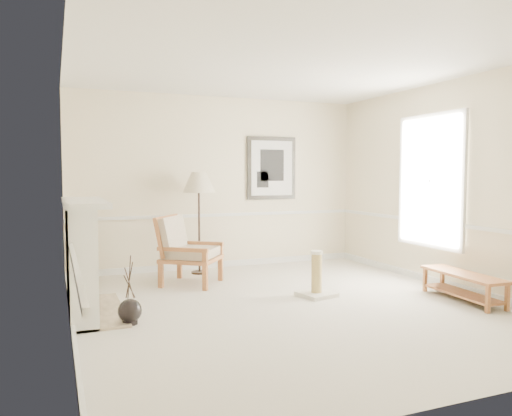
# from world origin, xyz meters

# --- Properties ---
(ground) EXTENTS (5.50, 5.50, 0.00)m
(ground) POSITION_xyz_m (0.00, 0.00, 0.00)
(ground) COLOR silver
(ground) RESTS_ON ground
(room) EXTENTS (5.04, 5.54, 2.92)m
(room) POSITION_xyz_m (0.14, 0.08, 1.87)
(room) COLOR #F2E4BD
(room) RESTS_ON ground
(fireplace) EXTENTS (0.64, 1.64, 1.31)m
(fireplace) POSITION_xyz_m (-2.34, 0.60, 0.64)
(fireplace) COLOR white
(fireplace) RESTS_ON ground
(floor_vase) EXTENTS (0.25, 0.25, 0.74)m
(floor_vase) POSITION_xyz_m (-1.90, -0.01, 0.14)
(floor_vase) COLOR black
(floor_vase) RESTS_ON ground
(armchair) EXTENTS (1.09, 1.08, 1.00)m
(armchair) POSITION_xyz_m (-0.89, 1.70, 0.54)
(armchair) COLOR #995F31
(armchair) RESTS_ON ground
(floor_lamp) EXTENTS (0.64, 0.64, 1.63)m
(floor_lamp) POSITION_xyz_m (-0.48, 2.34, 1.42)
(floor_lamp) COLOR black
(floor_lamp) RESTS_ON ground
(bench) EXTENTS (0.45, 1.26, 0.35)m
(bench) POSITION_xyz_m (2.15, -0.58, 0.24)
(bench) COLOR #995F31
(bench) RESTS_ON ground
(scratching_post) EXTENTS (0.50, 0.50, 0.60)m
(scratching_post) POSITION_xyz_m (0.54, 0.31, 0.19)
(scratching_post) COLOR white
(scratching_post) RESTS_ON ground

